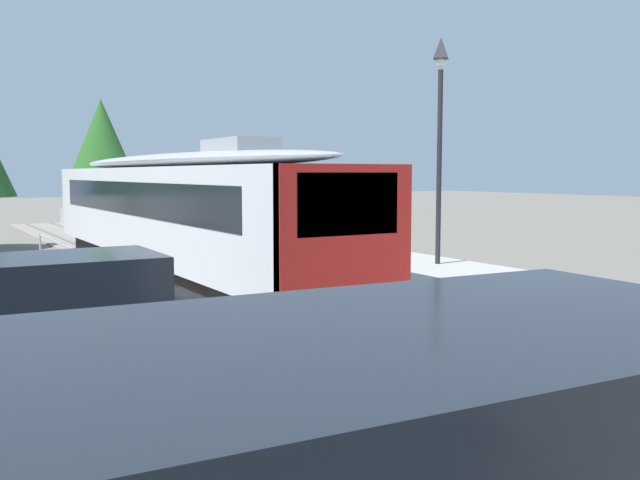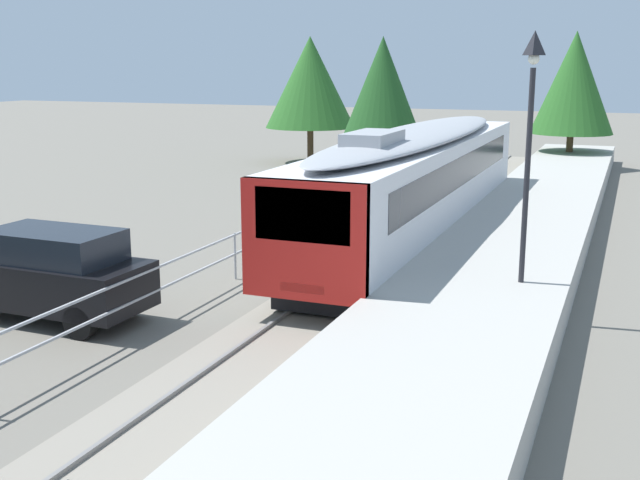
# 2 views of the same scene
# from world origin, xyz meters

# --- Properties ---
(ground_plane) EXTENTS (160.00, 160.00, 0.00)m
(ground_plane) POSITION_xyz_m (-3.00, 22.00, 0.00)
(ground_plane) COLOR #6B665B
(track_rails) EXTENTS (3.20, 60.00, 0.14)m
(track_rails) POSITION_xyz_m (0.00, 22.00, 0.03)
(track_rails) COLOR gray
(track_rails) RESTS_ON ground
(commuter_train) EXTENTS (2.82, 18.69, 3.74)m
(commuter_train) POSITION_xyz_m (0.00, 26.99, 2.14)
(commuter_train) COLOR silver
(commuter_train) RESTS_ON track_rails
(station_platform) EXTENTS (3.90, 60.00, 0.90)m
(station_platform) POSITION_xyz_m (3.25, 22.00, 0.45)
(station_platform) COLOR #A8A59E
(station_platform) RESTS_ON ground
(platform_lamp_mid_platform) EXTENTS (0.34, 0.34, 5.35)m
(platform_lamp_mid_platform) POSITION_xyz_m (4.17, 20.22, 4.62)
(platform_lamp_mid_platform) COLOR #232328
(platform_lamp_mid_platform) RESTS_ON station_platform
(carpark_fence) EXTENTS (0.06, 36.06, 1.25)m
(carpark_fence) POSITION_xyz_m (-3.30, 12.00, 0.91)
(carpark_fence) COLOR #9EA0A5
(carpark_fence) RESTS_ON ground
(parked_suv_black) EXTENTS (4.64, 1.99, 2.04)m
(parked_suv_black) POSITION_xyz_m (-5.55, 16.52, 1.06)
(parked_suv_black) COLOR black
(parked_suv_black) RESTS_ON ground
(tree_behind_carpark) EXTENTS (4.39, 4.39, 7.30)m
(tree_behind_carpark) POSITION_xyz_m (2.98, 48.00, 4.59)
(tree_behind_carpark) COLOR brown
(tree_behind_carpark) RESTS_ON ground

